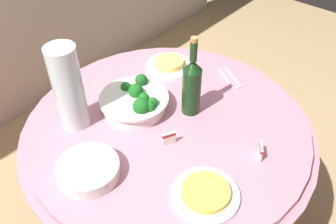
{
  "coord_description": "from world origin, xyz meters",
  "views": [
    {
      "loc": [
        -0.77,
        -0.66,
        1.7
      ],
      "look_at": [
        0.0,
        0.0,
        0.79
      ],
      "focal_mm": 37.98,
      "sensor_mm": 36.0,
      "label": 1
    }
  ],
  "objects_px": {
    "serving_tongs": "(230,79)",
    "label_placard_front": "(261,151)",
    "plate_stack": "(89,170)",
    "wine_bottle": "(192,85)",
    "broccoli_bowl": "(135,101)",
    "decorative_fruit_vase": "(69,92)",
    "food_plate_noodles": "(170,65)",
    "food_plate_fried_egg": "(206,193)",
    "label_placard_mid": "(169,138)"
  },
  "relations": [
    {
      "from": "serving_tongs",
      "to": "label_placard_front",
      "type": "height_order",
      "value": "label_placard_front"
    },
    {
      "from": "plate_stack",
      "to": "wine_bottle",
      "type": "xyz_separation_m",
      "value": [
        0.48,
        -0.06,
        0.1
      ]
    },
    {
      "from": "wine_bottle",
      "to": "serving_tongs",
      "type": "bearing_deg",
      "value": -1.12
    },
    {
      "from": "broccoli_bowl",
      "to": "decorative_fruit_vase",
      "type": "distance_m",
      "value": 0.27
    },
    {
      "from": "broccoli_bowl",
      "to": "label_placard_front",
      "type": "bearing_deg",
      "value": -78.79
    },
    {
      "from": "broccoli_bowl",
      "to": "food_plate_noodles",
      "type": "distance_m",
      "value": 0.33
    },
    {
      "from": "decorative_fruit_vase",
      "to": "label_placard_front",
      "type": "bearing_deg",
      "value": -63.85
    },
    {
      "from": "plate_stack",
      "to": "food_plate_fried_egg",
      "type": "distance_m",
      "value": 0.4
    },
    {
      "from": "food_plate_fried_egg",
      "to": "food_plate_noodles",
      "type": "relative_size",
      "value": 1.0
    },
    {
      "from": "broccoli_bowl",
      "to": "serving_tongs",
      "type": "relative_size",
      "value": 1.76
    },
    {
      "from": "plate_stack",
      "to": "label_placard_front",
      "type": "distance_m",
      "value": 0.6
    },
    {
      "from": "serving_tongs",
      "to": "wine_bottle",
      "type": "bearing_deg",
      "value": 178.88
    },
    {
      "from": "wine_bottle",
      "to": "decorative_fruit_vase",
      "type": "relative_size",
      "value": 0.99
    },
    {
      "from": "broccoli_bowl",
      "to": "plate_stack",
      "type": "bearing_deg",
      "value": -161.03
    },
    {
      "from": "broccoli_bowl",
      "to": "label_placard_front",
      "type": "distance_m",
      "value": 0.52
    },
    {
      "from": "label_placard_mid",
      "to": "plate_stack",
      "type": "bearing_deg",
      "value": 158.56
    },
    {
      "from": "plate_stack",
      "to": "decorative_fruit_vase",
      "type": "distance_m",
      "value": 0.3
    },
    {
      "from": "serving_tongs",
      "to": "decorative_fruit_vase",
      "type": "bearing_deg",
      "value": 154.59
    },
    {
      "from": "plate_stack",
      "to": "decorative_fruit_vase",
      "type": "height_order",
      "value": "decorative_fruit_vase"
    },
    {
      "from": "food_plate_fried_egg",
      "to": "food_plate_noodles",
      "type": "distance_m",
      "value": 0.73
    },
    {
      "from": "wine_bottle",
      "to": "label_placard_front",
      "type": "distance_m",
      "value": 0.36
    },
    {
      "from": "serving_tongs",
      "to": "food_plate_fried_egg",
      "type": "xyz_separation_m",
      "value": [
        -0.58,
        -0.29,
        0.01
      ]
    },
    {
      "from": "label_placard_front",
      "to": "decorative_fruit_vase",
      "type": "bearing_deg",
      "value": 116.15
    },
    {
      "from": "food_plate_fried_egg",
      "to": "food_plate_noodles",
      "type": "height_order",
      "value": "food_plate_noodles"
    },
    {
      "from": "food_plate_noodles",
      "to": "serving_tongs",
      "type": "bearing_deg",
      "value": -68.71
    },
    {
      "from": "decorative_fruit_vase",
      "to": "serving_tongs",
      "type": "xyz_separation_m",
      "value": [
        0.63,
        -0.3,
        -0.15
      ]
    },
    {
      "from": "plate_stack",
      "to": "wine_bottle",
      "type": "relative_size",
      "value": 0.62
    },
    {
      "from": "wine_bottle",
      "to": "serving_tongs",
      "type": "height_order",
      "value": "wine_bottle"
    },
    {
      "from": "decorative_fruit_vase",
      "to": "label_placard_mid",
      "type": "distance_m",
      "value": 0.4
    },
    {
      "from": "food_plate_noodles",
      "to": "label_placard_mid",
      "type": "relative_size",
      "value": 4.0
    },
    {
      "from": "food_plate_fried_egg",
      "to": "label_placard_mid",
      "type": "height_order",
      "value": "label_placard_mid"
    },
    {
      "from": "decorative_fruit_vase",
      "to": "label_placard_front",
      "type": "relative_size",
      "value": 6.18
    },
    {
      "from": "food_plate_noodles",
      "to": "label_placard_mid",
      "type": "xyz_separation_m",
      "value": [
        -0.38,
        -0.32,
        0.02
      ]
    },
    {
      "from": "wine_bottle",
      "to": "serving_tongs",
      "type": "distance_m",
      "value": 0.31
    },
    {
      "from": "plate_stack",
      "to": "serving_tongs",
      "type": "height_order",
      "value": "plate_stack"
    },
    {
      "from": "wine_bottle",
      "to": "food_plate_fried_egg",
      "type": "bearing_deg",
      "value": -135.29
    },
    {
      "from": "plate_stack",
      "to": "label_placard_front",
      "type": "bearing_deg",
      "value": -41.58
    },
    {
      "from": "decorative_fruit_vase",
      "to": "broccoli_bowl",
      "type": "bearing_deg",
      "value": -30.09
    },
    {
      "from": "plate_stack",
      "to": "wine_bottle",
      "type": "distance_m",
      "value": 0.5
    },
    {
      "from": "serving_tongs",
      "to": "label_placard_front",
      "type": "bearing_deg",
      "value": -134.02
    },
    {
      "from": "broccoli_bowl",
      "to": "wine_bottle",
      "type": "bearing_deg",
      "value": -51.51
    },
    {
      "from": "plate_stack",
      "to": "food_plate_noodles",
      "type": "bearing_deg",
      "value": 17.55
    },
    {
      "from": "broccoli_bowl",
      "to": "plate_stack",
      "type": "height_order",
      "value": "broccoli_bowl"
    },
    {
      "from": "food_plate_fried_egg",
      "to": "food_plate_noodles",
      "type": "xyz_separation_m",
      "value": [
        0.48,
        0.56,
        0.0
      ]
    },
    {
      "from": "food_plate_noodles",
      "to": "wine_bottle",
      "type": "bearing_deg",
      "value": -124.2
    },
    {
      "from": "broccoli_bowl",
      "to": "label_placard_mid",
      "type": "height_order",
      "value": "broccoli_bowl"
    },
    {
      "from": "serving_tongs",
      "to": "label_placard_mid",
      "type": "distance_m",
      "value": 0.49
    },
    {
      "from": "label_placard_front",
      "to": "label_placard_mid",
      "type": "bearing_deg",
      "value": 119.73
    },
    {
      "from": "food_plate_fried_egg",
      "to": "decorative_fruit_vase",
      "type": "bearing_deg",
      "value": 95.13
    },
    {
      "from": "broccoli_bowl",
      "to": "decorative_fruit_vase",
      "type": "relative_size",
      "value": 0.82
    }
  ]
}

